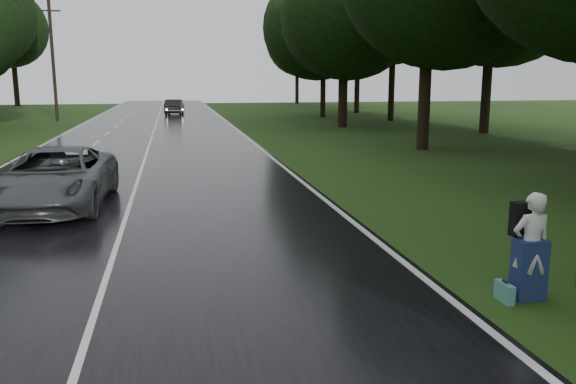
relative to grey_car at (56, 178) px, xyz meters
name	(u,v)px	position (x,y,z in m)	size (l,w,h in m)	color
ground	(91,328)	(2.04, -8.84, -0.89)	(160.00, 160.00, 0.00)	#234012
road	(146,156)	(2.04, 11.16, -0.87)	(12.00, 140.00, 0.04)	black
lane_center	(146,155)	(2.04, 11.16, -0.84)	(0.12, 140.00, 0.01)	silver
grey_car	(56,178)	(0.00, 0.00, 0.00)	(2.81, 6.10, 1.69)	#444749
far_car	(174,107)	(3.59, 43.17, -0.08)	(1.61, 4.63, 1.53)	black
hitchhiker	(530,250)	(9.19, -9.01, -0.03)	(0.68, 0.61, 1.85)	silver
suitcase	(504,292)	(8.73, -9.07, -0.72)	(0.13, 0.46, 0.33)	teal
utility_pole_far	(58,121)	(-6.46, 36.28, -0.89)	(1.80, 0.28, 10.26)	black
tree_right_d	(422,149)	(16.20, 11.08, -0.89)	(10.27, 10.27, 16.04)	black
tree_right_e	(342,127)	(16.07, 25.49, -0.89)	(9.04, 9.04, 14.12)	black
tree_right_f	(323,117)	(17.50, 36.96, -0.89)	(8.99, 8.99, 14.04)	black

